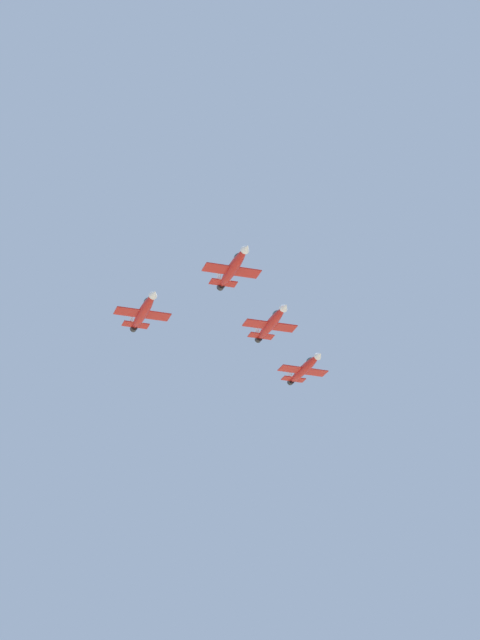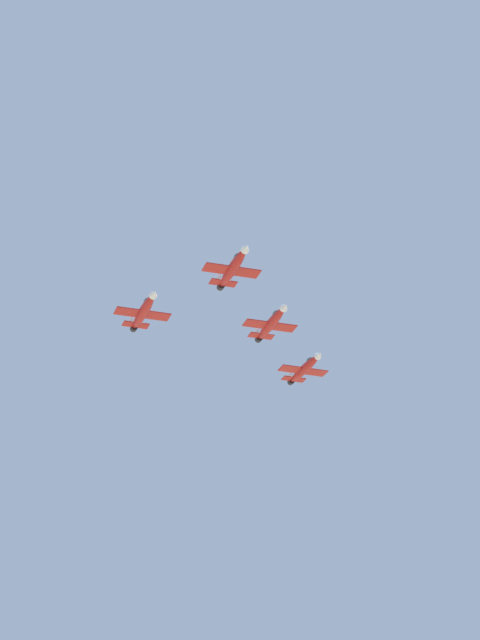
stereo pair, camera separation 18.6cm
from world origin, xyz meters
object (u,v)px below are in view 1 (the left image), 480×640
Objects in this scene: jet_left_outer at (304,369)px; jet_right_wingman at (143,311)px; jet_lead at (233,268)px; jet_left_wingman at (271,323)px.

jet_right_wingman is at bearing -69.66° from jet_left_outer.
jet_left_wingman is (-17.76, -4.89, -2.48)m from jet_lead.
jet_lead reaches higher than jet_right_wingman.
jet_left_wingman is 23.88m from jet_right_wingman.
jet_left_wingman is 18.51m from jet_left_outer.
jet_left_wingman is 1.00× the size of jet_left_outer.
jet_lead reaches higher than jet_left_wingman.
jet_left_wingman is at bearing 140.78° from jet_lead.
jet_right_wingman reaches higher than jet_left_outer.
jet_left_outer is at bearing 140.49° from jet_left_wingman.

